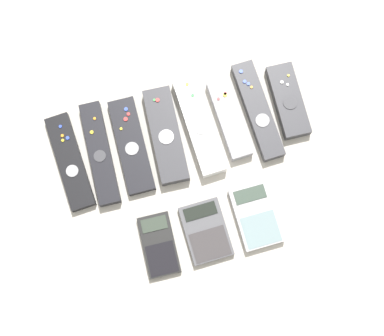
{
  "coord_description": "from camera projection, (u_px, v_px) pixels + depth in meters",
  "views": [
    {
      "loc": [
        -0.07,
        -0.19,
        1.09
      ],
      "look_at": [
        0.0,
        0.04,
        0.01
      ],
      "focal_mm": 50.0,
      "sensor_mm": 36.0,
      "label": 1
    }
  ],
  "objects": [
    {
      "name": "ground_plane",
      "position": [
        198.0,
        190.0,
        1.1
      ],
      "size": [
        3.0,
        3.0,
        0.0
      ],
      "primitive_type": "plane",
      "color": "beige"
    },
    {
      "name": "remote_0",
      "position": [
        70.0,
        162.0,
        1.11
      ],
      "size": [
        0.06,
        0.21,
        0.02
      ],
      "rotation": [
        0.0,
        0.0,
        0.06
      ],
      "color": "black",
      "rests_on": "ground_plane"
    },
    {
      "name": "remote_1",
      "position": [
        100.0,
        153.0,
        1.11
      ],
      "size": [
        0.05,
        0.22,
        0.03
      ],
      "rotation": [
        0.0,
        0.0,
        -0.03
      ],
      "color": "black",
      "rests_on": "ground_plane"
    },
    {
      "name": "remote_2",
      "position": [
        131.0,
        145.0,
        1.11
      ],
      "size": [
        0.06,
        0.21,
        0.02
      ],
      "rotation": [
        0.0,
        0.0,
        -0.02
      ],
      "color": "black",
      "rests_on": "ground_plane"
    },
    {
      "name": "remote_3",
      "position": [
        166.0,
        135.0,
        1.11
      ],
      "size": [
        0.07,
        0.21,
        0.03
      ],
      "rotation": [
        0.0,
        0.0,
        -0.06
      ],
      "color": "#333338",
      "rests_on": "ground_plane"
    },
    {
      "name": "remote_4",
      "position": [
        199.0,
        125.0,
        1.12
      ],
      "size": [
        0.06,
        0.22,
        0.03
      ],
      "rotation": [
        0.0,
        0.0,
        0.03
      ],
      "color": "white",
      "rests_on": "ground_plane"
    },
    {
      "name": "remote_5",
      "position": [
        229.0,
        119.0,
        1.12
      ],
      "size": [
        0.05,
        0.18,
        0.02
      ],
      "rotation": [
        0.0,
        0.0,
        0.03
      ],
      "color": "gray",
      "rests_on": "ground_plane"
    },
    {
      "name": "remote_6",
      "position": [
        258.0,
        110.0,
        1.13
      ],
      "size": [
        0.05,
        0.22,
        0.02
      ],
      "rotation": [
        0.0,
        0.0,
        0.03
      ],
      "color": "#333338",
      "rests_on": "ground_plane"
    },
    {
      "name": "remote_7",
      "position": [
        288.0,
        101.0,
        1.13
      ],
      "size": [
        0.06,
        0.16,
        0.02
      ],
      "rotation": [
        0.0,
        0.0,
        -0.04
      ],
      "color": "#333338",
      "rests_on": "ground_plane"
    },
    {
      "name": "calculator_0",
      "position": [
        159.0,
        245.0,
        1.07
      ],
      "size": [
        0.07,
        0.13,
        0.02
      ],
      "rotation": [
        0.0,
        0.0,
        -0.04
      ],
      "color": "black",
      "rests_on": "ground_plane"
    },
    {
      "name": "calculator_1",
      "position": [
        206.0,
        231.0,
        1.08
      ],
      "size": [
        0.08,
        0.12,
        0.02
      ],
      "rotation": [
        0.0,
        0.0,
        0.01
      ],
      "color": "#4C4C51",
      "rests_on": "ground_plane"
    },
    {
      "name": "calculator_2",
      "position": [
        256.0,
        216.0,
        1.08
      ],
      "size": [
        0.08,
        0.13,
        0.02
      ],
      "rotation": [
        0.0,
        0.0,
        0.0
      ],
      "color": "#B2B2B7",
      "rests_on": "ground_plane"
    }
  ]
}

